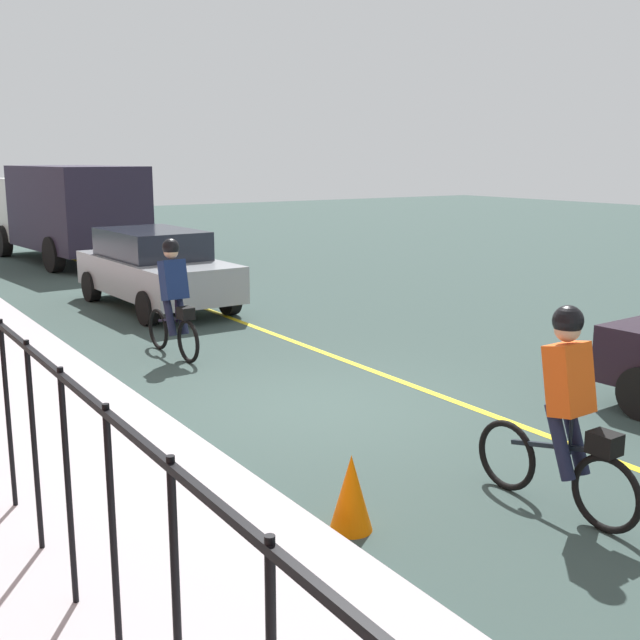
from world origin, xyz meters
name	(u,v)px	position (x,y,z in m)	size (l,w,h in m)	color
ground_plane	(317,408)	(0.00, 0.00, 0.00)	(80.00, 80.00, 0.00)	#31433F
lane_line_centre	(418,387)	(0.00, -1.60, 0.00)	(36.00, 0.12, 0.01)	yellow
sidewalk	(31,459)	(0.00, 3.40, 0.07)	(40.00, 3.20, 0.15)	#ABA4A9
cyclist_lead	(174,299)	(3.32, 0.46, 0.91)	(1.71, 0.38, 1.83)	black
cyclist_follow	(565,412)	(-3.58, -0.19, 0.91)	(1.71, 0.38, 1.83)	black
parked_sedan_rear	(155,267)	(7.36, -0.83, 0.82)	(4.46, 2.05, 1.58)	#93989E
box_truck_background	(67,209)	(15.53, -1.36, 1.55)	(6.89, 3.02, 2.78)	#231D2F
traffic_cone_near	(351,493)	(-2.86, 1.51, 0.33)	(0.36, 0.36, 0.65)	#E66100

